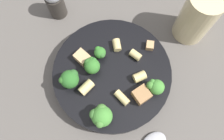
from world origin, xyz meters
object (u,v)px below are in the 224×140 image
object	(u,v)px
rigatoni_0	(136,56)
chicken_chunk_2	(142,95)
broccoli_floret_4	(100,53)
rigatoni_1	(122,98)
broccoli_floret_0	(70,79)
broccoli_floret_3	(156,87)
rigatoni_4	(140,77)
pepper_shaker	(55,1)
pasta_bowl	(112,74)
rigatoni_2	(87,88)
rigatoni_3	(117,45)
broccoli_floret_1	(92,65)
chicken_chunk_0	(82,58)
broccoli_floret_2	(101,116)
chicken_chunk_1	(150,46)
drinking_glass	(196,19)

from	to	relation	value
rigatoni_0	chicken_chunk_2	world-z (taller)	chicken_chunk_2
broccoli_floret_4	rigatoni_1	distance (m)	0.09
broccoli_floret_0	broccoli_floret_3	size ratio (longest dim) A/B	1.20
rigatoni_4	pepper_shaker	distance (m)	0.24
pasta_bowl	rigatoni_2	bearing A→B (deg)	92.03
rigatoni_1	rigatoni_3	bearing A→B (deg)	-30.27
rigatoni_0	pepper_shaker	distance (m)	0.21
broccoli_floret_0	broccoli_floret_1	bearing A→B (deg)	-90.38
pasta_bowl	broccoli_floret_3	xyz separation A→B (m)	(-0.07, -0.04, 0.03)
broccoli_floret_1	broccoli_floret_3	world-z (taller)	broccoli_floret_1
broccoli_floret_3	chicken_chunk_0	xyz separation A→B (m)	(0.13, 0.08, -0.01)
rigatoni_1	pepper_shaker	size ratio (longest dim) A/B	0.35
broccoli_floret_1	broccoli_floret_2	xyz separation A→B (m)	(-0.09, 0.04, 0.00)
rigatoni_2	pepper_shaker	world-z (taller)	pepper_shaker
rigatoni_4	chicken_chunk_0	world-z (taller)	chicken_chunk_0
rigatoni_1	rigatoni_3	distance (m)	0.10
broccoli_floret_2	rigatoni_4	bearing A→B (deg)	-78.67
chicken_chunk_1	rigatoni_4	bearing A→B (deg)	124.89
pasta_bowl	chicken_chunk_2	world-z (taller)	chicken_chunk_2
broccoli_floret_4	chicken_chunk_1	bearing A→B (deg)	-114.10
broccoli_floret_2	pepper_shaker	bearing A→B (deg)	-11.89
rigatoni_2	rigatoni_3	xyz separation A→B (m)	(0.04, -0.09, -0.00)
broccoli_floret_1	chicken_chunk_0	world-z (taller)	broccoli_floret_1
pasta_bowl	rigatoni_2	distance (m)	0.06
broccoli_floret_1	rigatoni_3	xyz separation A→B (m)	(0.01, -0.06, -0.01)
pasta_bowl	broccoli_floret_3	distance (m)	0.09
broccoli_floret_2	rigatoni_2	xyz separation A→B (m)	(0.06, -0.01, -0.01)
rigatoni_4	broccoli_floret_3	bearing A→B (deg)	-164.61
broccoli_floret_3	drinking_glass	size ratio (longest dim) A/B	0.28
broccoli_floret_0	broccoli_floret_1	size ratio (longest dim) A/B	1.15
broccoli_floret_3	pasta_bowl	bearing A→B (deg)	31.11
chicken_chunk_2	broccoli_floret_0	bearing A→B (deg)	43.37
broccoli_floret_1	rigatoni_3	distance (m)	0.07
broccoli_floret_0	chicken_chunk_0	world-z (taller)	broccoli_floret_0
chicken_chunk_2	drinking_glass	xyz separation A→B (m)	(0.06, -0.18, 0.00)
broccoli_floret_1	rigatoni_0	xyz separation A→B (m)	(-0.03, -0.08, -0.01)
chicken_chunk_0	chicken_chunk_2	size ratio (longest dim) A/B	0.99
pasta_bowl	rigatoni_4	size ratio (longest dim) A/B	10.07
rigatoni_4	chicken_chunk_2	xyz separation A→B (m)	(-0.03, 0.02, 0.00)
rigatoni_2	chicken_chunk_1	size ratio (longest dim) A/B	1.66
chicken_chunk_2	pepper_shaker	xyz separation A→B (m)	(0.26, 0.03, -0.01)
broccoli_floret_3	broccoli_floret_4	xyz separation A→B (m)	(0.11, 0.04, -0.00)
broccoli_floret_4	rigatoni_3	world-z (taller)	broccoli_floret_4
rigatoni_0	rigatoni_4	bearing A→B (deg)	150.93
pepper_shaker	broccoli_floret_1	bearing A→B (deg)	174.37
broccoli_floret_3	pepper_shaker	size ratio (longest dim) A/B	0.39
broccoli_floret_0	broccoli_floret_1	world-z (taller)	broccoli_floret_0
drinking_glass	chicken_chunk_1	bearing A→B (deg)	85.74
pasta_bowl	rigatoni_0	xyz separation A→B (m)	(-0.00, -0.06, 0.02)
chicken_chunk_0	rigatoni_3	bearing A→B (deg)	-102.79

